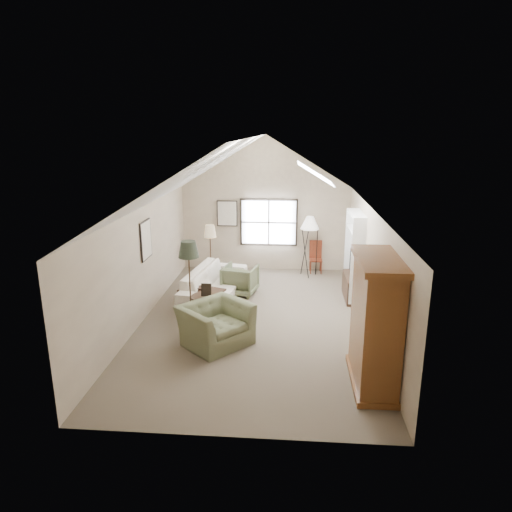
# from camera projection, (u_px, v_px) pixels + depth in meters

# --- Properties ---
(room_shell) EXTENTS (5.01, 8.01, 4.00)m
(room_shell) POSITION_uv_depth(u_px,v_px,m) (254.00, 176.00, 9.34)
(room_shell) COLOR brown
(room_shell) RESTS_ON ground
(window) EXTENTS (1.72, 0.08, 1.42)m
(window) POSITION_uv_depth(u_px,v_px,m) (269.00, 222.00, 13.61)
(window) COLOR black
(window) RESTS_ON room_shell
(skylight) EXTENTS (0.80, 1.20, 0.52)m
(skylight) POSITION_uv_depth(u_px,v_px,m) (316.00, 172.00, 10.10)
(skylight) COLOR white
(skylight) RESTS_ON room_shell
(wall_art) EXTENTS (1.97, 3.71, 0.88)m
(wall_art) POSITION_uv_depth(u_px,v_px,m) (188.00, 226.00, 11.75)
(wall_art) COLOR black
(wall_art) RESTS_ON room_shell
(armoire) EXTENTS (0.60, 1.50, 2.20)m
(armoire) POSITION_uv_depth(u_px,v_px,m) (375.00, 323.00, 7.44)
(armoire) COLOR brown
(armoire) RESTS_ON ground
(tv_alcove) EXTENTS (0.32, 1.30, 2.10)m
(tv_alcove) POSITION_uv_depth(u_px,v_px,m) (354.00, 255.00, 11.26)
(tv_alcove) COLOR white
(tv_alcove) RESTS_ON ground
(media_console) EXTENTS (0.34, 1.18, 0.60)m
(media_console) POSITION_uv_depth(u_px,v_px,m) (351.00, 287.00, 11.49)
(media_console) COLOR #382316
(media_console) RESTS_ON ground
(tv_panel) EXTENTS (0.05, 0.90, 0.55)m
(tv_panel) POSITION_uv_depth(u_px,v_px,m) (353.00, 264.00, 11.32)
(tv_panel) COLOR black
(tv_panel) RESTS_ON media_console
(sofa) EXTENTS (1.42, 2.80, 0.78)m
(sofa) POSITION_uv_depth(u_px,v_px,m) (215.00, 284.00, 11.45)
(sofa) COLOR #EFE5CE
(sofa) RESTS_ON ground
(armchair_near) EXTENTS (1.67, 1.67, 0.82)m
(armchair_near) POSITION_uv_depth(u_px,v_px,m) (216.00, 324.00, 9.04)
(armchair_near) COLOR #636E4D
(armchair_near) RESTS_ON ground
(armchair_far) EXTENTS (0.97, 0.99, 0.76)m
(armchair_far) POSITION_uv_depth(u_px,v_px,m) (240.00, 280.00, 11.81)
(armchair_far) COLOR #606A4A
(armchair_far) RESTS_ON ground
(coffee_table) EXTENTS (1.14, 0.87, 0.52)m
(coffee_table) POSITION_uv_depth(u_px,v_px,m) (202.00, 300.00, 10.76)
(coffee_table) COLOR #3B2618
(coffee_table) RESTS_ON ground
(bowl) EXTENTS (0.31, 0.31, 0.06)m
(bowl) POSITION_uv_depth(u_px,v_px,m) (202.00, 288.00, 10.69)
(bowl) COLOR #352316
(bowl) RESTS_ON coffee_table
(side_table) EXTENTS (0.76, 0.76, 0.67)m
(side_table) POSITION_uv_depth(u_px,v_px,m) (207.00, 311.00, 9.92)
(side_table) COLOR #3D2C19
(side_table) RESTS_ON ground
(side_chair) EXTENTS (0.39, 0.39, 0.95)m
(side_chair) POSITION_uv_depth(u_px,v_px,m) (316.00, 257.00, 13.52)
(side_chair) COLOR brown
(side_chair) RESTS_ON ground
(tripod_lamp) EXTENTS (0.59, 0.59, 1.79)m
(tripod_lamp) POSITION_uv_depth(u_px,v_px,m) (309.00, 246.00, 13.08)
(tripod_lamp) COLOR white
(tripod_lamp) RESTS_ON ground
(dark_lamp) EXTENTS (0.51, 0.51, 1.87)m
(dark_lamp) POSITION_uv_depth(u_px,v_px,m) (190.00, 281.00, 9.98)
(dark_lamp) COLOR black
(dark_lamp) RESTS_ON ground
(tan_lamp) EXTENTS (0.38, 0.38, 1.68)m
(tan_lamp) POSITION_uv_depth(u_px,v_px,m) (211.00, 254.00, 12.50)
(tan_lamp) COLOR tan
(tan_lamp) RESTS_ON ground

